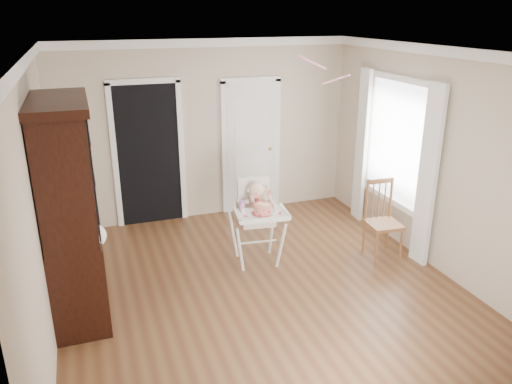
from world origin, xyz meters
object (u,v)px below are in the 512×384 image
object	(u,v)px
sippy_cup	(242,206)
china_cabinet	(71,212)
cake	(263,209)
dining_chair	(383,222)
high_chair	(257,212)

from	to	relation	value
sippy_cup	china_cabinet	world-z (taller)	china_cabinet
cake	dining_chair	distance (m)	1.69
cake	dining_chair	xyz separation A→B (m)	(1.65, -0.08, -0.37)
cake	sippy_cup	world-z (taller)	sippy_cup
sippy_cup	high_chair	bearing A→B (deg)	22.74
dining_chair	high_chair	bearing A→B (deg)	172.70
dining_chair	cake	bearing A→B (deg)	-177.96
high_chair	dining_chair	distance (m)	1.68
high_chair	sippy_cup	world-z (taller)	high_chair
dining_chair	sippy_cup	bearing A→B (deg)	176.96
china_cabinet	high_chair	bearing A→B (deg)	10.54
cake	china_cabinet	size ratio (longest dim) A/B	0.12
high_chair	china_cabinet	size ratio (longest dim) A/B	0.49
sippy_cup	dining_chair	xyz separation A→B (m)	(1.85, -0.25, -0.38)
cake	sippy_cup	size ratio (longest dim) A/B	1.64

